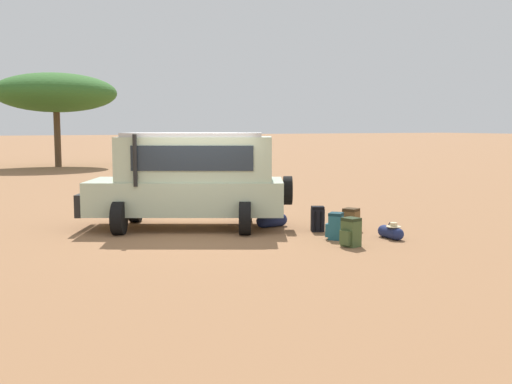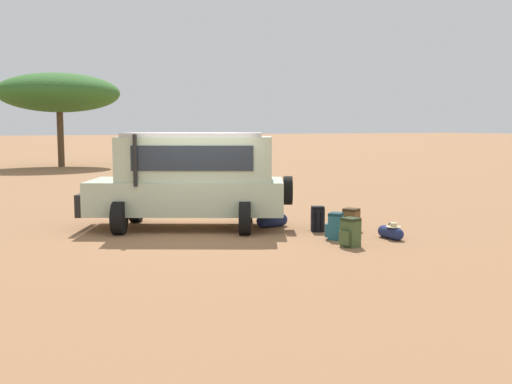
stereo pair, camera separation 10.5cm
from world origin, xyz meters
TOP-DOWN VIEW (x-y plane):
  - ground_plane at (0.00, 0.00)m, footprint 320.00×320.00m
  - safari_vehicle at (0.21, 1.00)m, footprint 5.35×3.93m
  - backpack_beside_front_wheel at (2.86, -0.87)m, footprint 0.40×0.42m
  - backpack_cluster_center at (2.66, -1.95)m, footprint 0.47×0.47m
  - backpack_near_rear_wheel at (2.50, -2.79)m, footprint 0.46×0.41m
  - backpack_outermost at (3.67, -1.14)m, footprint 0.49×0.46m
  - duffel_bag_low_black_case at (3.87, -2.45)m, footprint 0.34×0.79m
  - duffel_bag_soft_canvas at (2.15, 0.22)m, footprint 0.89×0.38m
  - acacia_tree_centre_back at (0.60, 26.63)m, footprint 7.65×6.52m

SIDE VIEW (x-z plane):
  - ground_plane at x=0.00m, z-range 0.00..0.00m
  - duffel_bag_low_black_case at x=3.87m, z-range -0.04..0.35m
  - duffel_bag_soft_canvas at x=2.15m, z-range -0.05..0.39m
  - backpack_outermost at x=3.67m, z-range -0.01..0.55m
  - backpack_cluster_center at x=2.66m, z-range -0.01..0.61m
  - backpack_beside_front_wheel at x=2.86m, z-range -0.01..0.62m
  - backpack_near_rear_wheel at x=2.50m, z-range -0.01..0.62m
  - safari_vehicle at x=0.21m, z-range 0.07..2.51m
  - acacia_tree_centre_back at x=0.60m, z-range 1.72..7.66m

